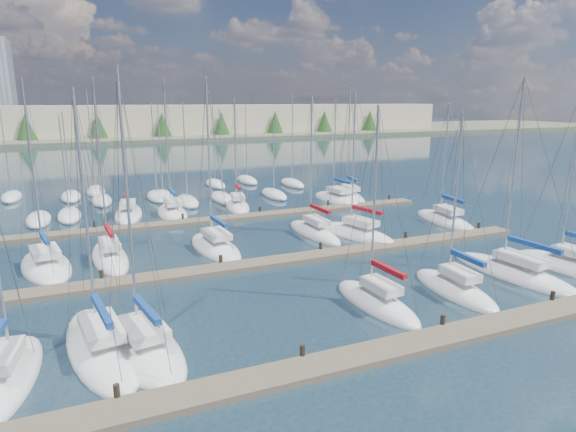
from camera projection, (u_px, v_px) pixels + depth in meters
name	position (u px, v px, depth m)	size (l,w,h in m)	color
ground	(172.00, 177.00, 74.56)	(400.00, 400.00, 0.00)	#223744
dock_near	(387.00, 350.00, 22.66)	(44.00, 1.93, 1.10)	#6B5E4C
dock_mid	(277.00, 261.00, 35.18)	(44.00, 1.93, 1.10)	#6B5E4C
dock_far	(225.00, 219.00, 47.71)	(44.00, 1.93, 1.10)	#6B5E4C
sailboat_i	(110.00, 257.00, 35.96)	(3.01, 8.69, 13.96)	white
sailboat_p	(238.00, 206.00, 53.13)	(3.70, 7.63, 12.58)	white
sailboat_o	(172.00, 212.00, 50.13)	(2.87, 7.74, 14.45)	white
sailboat_c	(143.00, 347.00, 22.89)	(4.50, 8.64, 13.68)	white
sailboat_g	(569.00, 267.00, 33.95)	(3.46, 8.26, 13.49)	white
sailboat_k	(314.00, 232.00, 42.73)	(2.67, 8.42, 12.74)	white
sailboat_f	(513.00, 273.00, 32.67)	(3.64, 10.00, 13.82)	white
sailboat_m	(445.00, 221.00, 46.88)	(3.59, 8.95, 12.15)	white
sailboat_e	(455.00, 289.00, 29.86)	(2.66, 7.35, 11.78)	white
sailboat_b	(101.00, 346.00, 22.98)	(4.24, 9.79, 12.93)	white
sailboat_d	(376.00, 302.00, 27.93)	(2.75, 7.41, 12.13)	white
sailboat_h	(46.00, 266.00, 34.11)	(4.61, 8.71, 13.83)	white
sailboat_n	(129.00, 214.00, 49.55)	(3.91, 9.16, 15.80)	white
sailboat_j	(215.00, 247.00, 38.47)	(3.62, 8.65, 14.11)	white
sailboat_l	(357.00, 234.00, 42.28)	(4.95, 9.19, 13.20)	white
sailboat_r	(349.00, 196.00, 58.49)	(4.18, 9.17, 14.38)	white
sailboat_q	(337.00, 199.00, 56.90)	(3.60, 8.81, 12.46)	white
sailboat_a	(8.00, 377.00, 20.43)	(3.19, 7.67, 10.92)	white
distant_boats	(159.00, 196.00, 58.32)	(36.93, 20.75, 13.30)	#9EA0A5
shoreline	(76.00, 114.00, 148.06)	(400.00, 60.00, 38.00)	#666B51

